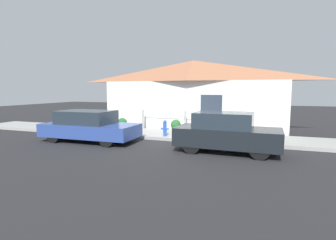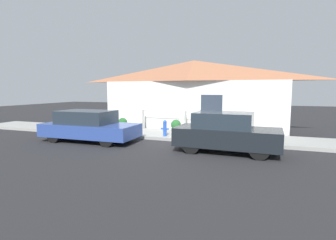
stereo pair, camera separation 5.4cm
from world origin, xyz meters
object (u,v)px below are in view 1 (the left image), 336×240
Objects in this scene: car_right at (226,133)px; potted_plant_near_hydrant at (176,125)px; car_left at (89,126)px; potted_plant_by_fence at (122,123)px; potted_plant_corner at (227,128)px; fire_hydrant at (165,128)px.

car_right reaches higher than potted_plant_near_hydrant.
car_left is 5.91m from car_right.
potted_plant_by_fence is (-3.10, 0.09, -0.01)m from potted_plant_near_hydrant.
potted_plant_corner is (5.66, -0.10, -0.00)m from potted_plant_by_fence.
car_right reaches higher than potted_plant_by_fence.
potted_plant_by_fence is at bearing 178.26° from potted_plant_near_hydrant.
car_right is 2.95m from potted_plant_corner.
car_left reaches higher than potted_plant_corner.
potted_plant_by_fence is (-0.06, 3.02, -0.21)m from car_left.
car_right is at bearing -0.78° from car_left.
car_left is 6.91× the size of potted_plant_near_hydrant.
potted_plant_corner is at bearing 97.67° from car_right.
fire_hydrant is at bearing -152.68° from potted_plant_corner.
car_right is (5.91, 0.00, 0.04)m from car_left.
car_left is 7.26× the size of potted_plant_by_fence.
potted_plant_by_fence is at bearing 90.33° from car_left.
potted_plant_corner is at bearing 27.32° from fire_hydrant.
car_left is 7.54× the size of potted_plant_corner.
potted_plant_corner is (2.56, -0.00, -0.02)m from potted_plant_near_hydrant.
fire_hydrant is 1.37m from potted_plant_near_hydrant.
potted_plant_near_hydrant is 2.56m from potted_plant_corner.
potted_plant_corner is at bearing -0.99° from potted_plant_by_fence.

